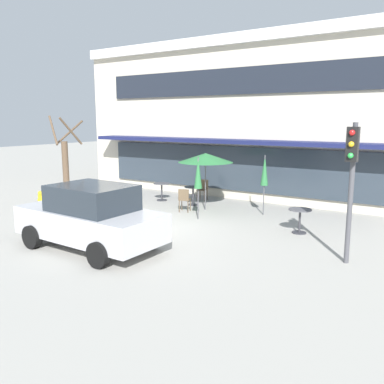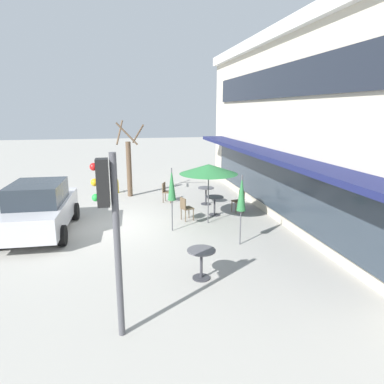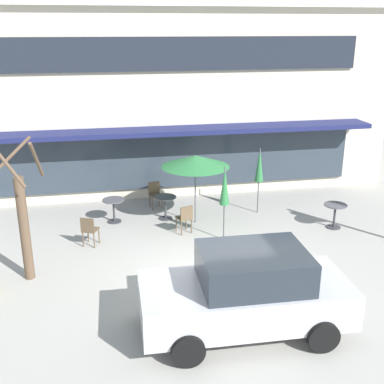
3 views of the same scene
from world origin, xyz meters
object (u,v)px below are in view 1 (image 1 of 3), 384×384
Objects in this scene: cafe_chair_2 at (203,188)px; parked_sedan at (90,217)px; street_tree at (66,169)px; fire_hydrant at (41,200)px; cafe_table_by_tree at (162,189)px; patio_umbrella_cream_folded at (198,173)px; cafe_chair_0 at (184,198)px; cafe_table_streetside at (300,217)px; cafe_chair_1 at (122,193)px; traffic_light_pole at (351,170)px; patio_umbrella_green_folded at (206,158)px; patio_umbrella_corner_open at (265,171)px; cafe_table_near_wall at (193,193)px.

parked_sedan reaches higher than cafe_chair_2.
street_tree is 1.59m from fire_hydrant.
cafe_table_by_tree is 3.82m from patio_umbrella_cream_folded.
street_tree is at bearing -124.07° from cafe_table_by_tree.
cafe_chair_0 reaches higher than cafe_table_by_tree.
fire_hydrant is at bearing -167.49° from cafe_table_streetside.
cafe_chair_1 is 0.26× the size of traffic_light_pole.
patio_umbrella_cream_folded is at bearing -176.75° from cafe_table_streetside.
cafe_chair_0 is at bearing 174.41° from cafe_table_streetside.
fire_hydrant is (-2.25, -2.22, -0.17)m from cafe_chair_1.
cafe_chair_0 is 2.83m from cafe_chair_1.
traffic_light_pole is (6.43, -2.48, 1.77)m from cafe_chair_0.
patio_umbrella_green_folded is 2.30m from patio_umbrella_corner_open.
patio_umbrella_corner_open is at bearing 24.57° from cafe_chair_0.
cafe_table_by_tree is 4.91m from fire_hydrant.
patio_umbrella_cream_folded reaches higher than parked_sedan.
patio_umbrella_green_folded is 6.67m from fire_hydrant.
patio_umbrella_cream_folded and patio_umbrella_corner_open have the same top height.
street_tree is (-3.84, -3.19, 1.05)m from cafe_table_near_wall.
cafe_table_streetside is 3.26m from traffic_light_pole.
cafe_chair_0 is at bearing -71.52° from cafe_table_near_wall.
cafe_chair_1 is (-0.74, -1.67, 0.01)m from cafe_table_by_tree.
fire_hydrant is at bearing -141.11° from street_tree.
patio_umbrella_corner_open is 8.72m from fire_hydrant.
patio_umbrella_cream_folded is 2.47× the size of cafe_chair_2.
cafe_table_by_tree is 6.78m from parked_sedan.
cafe_table_by_tree is at bearing 168.04° from patio_umbrella_green_folded.
patio_umbrella_green_folded is 0.52× the size of parked_sedan.
fire_hydrant is (-5.52, -3.35, -1.67)m from patio_umbrella_green_folded.
street_tree is at bearing 38.89° from fire_hydrant.
cafe_chair_1 reaches higher than cafe_table_streetside.
street_tree is (-2.19, -3.24, 1.05)m from cafe_table_by_tree.
traffic_light_pole is (5.40, -1.83, 0.67)m from patio_umbrella_cream_folded.
patio_umbrella_cream_folded reaches higher than cafe_chair_0.
cafe_chair_1 is at bearing 175.86° from patio_umbrella_cream_folded.
cafe_chair_0 reaches higher than cafe_table_near_wall.
traffic_light_pole reaches higher than fire_hydrant.
patio_umbrella_corner_open is at bearing 26.27° from fire_hydrant.
parked_sedan is at bearing -55.70° from cafe_chair_1.
cafe_chair_2 is 8.73m from traffic_light_pole.
cafe_table_streetside is 3.75m from patio_umbrella_cream_folded.
street_tree is (-6.94, -3.17, -0.07)m from patio_umbrella_corner_open.
fire_hydrant is at bearing -140.37° from cafe_table_near_wall.
cafe_table_by_tree is 0.22× the size of traffic_light_pole.
fire_hydrant is (-6.08, -1.94, -1.27)m from patio_umbrella_cream_folded.
street_tree reaches higher than cafe_chair_1.
patio_umbrella_cream_folded is 2.50m from patio_umbrella_corner_open.
parked_sedan is 6.02× the size of fire_hydrant.
patio_umbrella_green_folded and patio_umbrella_corner_open have the same top height.
cafe_table_by_tree is 0.85× the size of cafe_chair_0.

